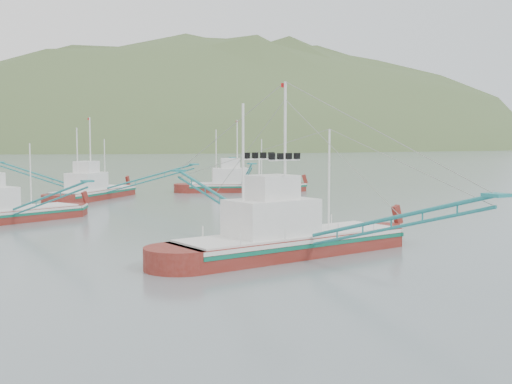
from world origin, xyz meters
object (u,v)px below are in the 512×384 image
main_boat (288,228)px  bg_boat_right (240,176)px  bg_boat_far (93,180)px  bg_boat_left (1,200)px

main_boat → bg_boat_right: 45.60m
bg_boat_far → bg_boat_left: bearing=-169.6°
main_boat → bg_boat_right: main_boat is taller
main_boat → bg_boat_right: bearing=58.7°
bg_boat_far → bg_boat_left: bg_boat_far is taller
bg_boat_right → bg_boat_left: 35.95m
main_boat → bg_boat_far: main_boat is taller
main_boat → bg_boat_far: bearing=83.6°
bg_boat_far → main_boat: bearing=-134.2°
bg_boat_right → bg_boat_left: bearing=-127.7°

